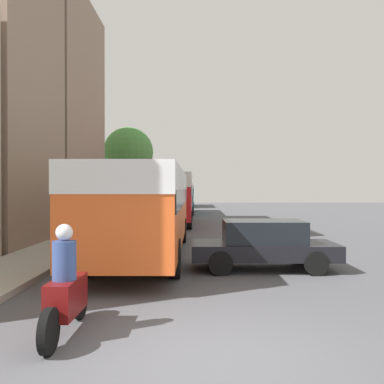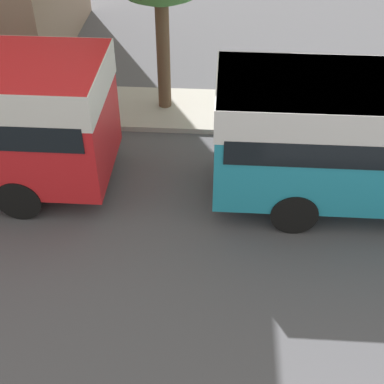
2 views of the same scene
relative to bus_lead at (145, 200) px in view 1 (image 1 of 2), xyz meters
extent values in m
plane|color=#515156|center=(1.85, -8.56, -1.87)|extent=(120.00, 120.00, 0.00)
cube|color=gray|center=(-7.53, 9.99, 4.62)|extent=(6.36, 8.36, 12.98)
cube|color=#EA5B23|center=(0.00, 0.00, -0.19)|extent=(2.52, 11.32, 2.36)
cube|color=white|center=(0.00, 0.00, 0.63)|extent=(2.54, 11.37, 0.71)
cube|color=black|center=(0.00, 0.00, 0.10)|extent=(2.57, 10.86, 0.52)
cylinder|color=black|center=(-1.16, 3.51, -1.37)|extent=(0.28, 1.00, 1.00)
cylinder|color=black|center=(1.16, 3.51, -1.37)|extent=(0.28, 1.00, 1.00)
cylinder|color=black|center=(-1.16, -3.51, -1.37)|extent=(0.28, 1.00, 1.00)
cylinder|color=black|center=(1.16, -3.51, -1.37)|extent=(0.28, 1.00, 1.00)
cube|color=red|center=(0.18, 12.23, -0.07)|extent=(2.57, 9.59, 2.61)
cube|color=white|center=(0.18, 12.23, 0.84)|extent=(2.60, 9.64, 0.78)
cube|color=black|center=(0.18, 12.23, 0.26)|extent=(2.62, 9.21, 0.57)
cylinder|color=black|center=(-1.01, 15.20, -1.37)|extent=(0.28, 1.00, 1.00)
cylinder|color=black|center=(1.36, 15.20, -1.37)|extent=(0.28, 1.00, 1.00)
cylinder|color=black|center=(-1.01, 9.26, -1.37)|extent=(0.28, 1.00, 1.00)
cylinder|color=black|center=(1.36, 9.26, -1.37)|extent=(0.28, 1.00, 1.00)
cube|color=teal|center=(0.29, 23.89, -0.15)|extent=(2.47, 9.02, 2.45)
cube|color=white|center=(0.29, 23.89, 0.71)|extent=(2.50, 9.07, 0.73)
cube|color=black|center=(0.29, 23.89, 0.16)|extent=(2.52, 8.66, 0.54)
cylinder|color=black|center=(-0.85, 26.69, -1.37)|extent=(0.28, 1.00, 1.00)
cylinder|color=black|center=(1.43, 26.69, -1.37)|extent=(0.28, 1.00, 1.00)
cylinder|color=black|center=(-0.85, 21.09, -1.37)|extent=(0.28, 1.00, 1.00)
cylinder|color=black|center=(1.43, 21.09, -1.37)|extent=(0.28, 1.00, 1.00)
cube|color=silver|center=(-0.05, 37.60, -0.02)|extent=(2.46, 9.51, 2.70)
cube|color=#2D569E|center=(-0.05, 37.60, 0.92)|extent=(2.48, 9.56, 0.81)
cube|color=black|center=(-0.05, 37.60, 0.31)|extent=(2.51, 9.13, 0.59)
cylinder|color=black|center=(-1.18, 40.55, -1.37)|extent=(0.28, 1.00, 1.00)
cylinder|color=black|center=(1.08, 40.55, -1.37)|extent=(0.28, 1.00, 1.00)
cylinder|color=black|center=(-1.18, 34.65, -1.37)|extent=(0.28, 1.00, 1.00)
cylinder|color=black|center=(1.08, 34.65, -1.37)|extent=(0.28, 1.00, 1.00)
cube|color=maroon|center=(-0.33, -7.66, -1.28)|extent=(0.38, 1.10, 0.55)
cylinder|color=black|center=(-0.33, -6.86, -1.55)|extent=(0.10, 0.64, 0.64)
cylinder|color=black|center=(-0.33, -8.46, -1.55)|extent=(0.12, 0.64, 0.64)
cylinder|color=#33477F|center=(-0.33, -7.76, -0.70)|extent=(0.36, 0.36, 0.60)
sphere|color=silver|center=(-0.33, -7.76, -0.27)|extent=(0.26, 0.26, 0.26)
cube|color=black|center=(3.58, -2.32, -1.34)|extent=(3.99, 1.80, 0.43)
cube|color=black|center=(3.58, -2.32, -0.81)|extent=(2.20, 1.58, 0.62)
cylinder|color=black|center=(4.82, -1.50, -1.55)|extent=(0.64, 0.22, 0.64)
cylinder|color=black|center=(4.82, -3.15, -1.55)|extent=(0.64, 0.22, 0.64)
cylinder|color=black|center=(2.34, -1.50, -1.55)|extent=(0.64, 0.22, 0.64)
cylinder|color=black|center=(2.34, -3.15, -1.55)|extent=(0.64, 0.22, 0.64)
cylinder|color=#232838|center=(-3.99, 28.39, -1.30)|extent=(0.34, 0.34, 0.84)
cylinder|color=gray|center=(-3.99, 28.39, -0.53)|extent=(0.42, 0.42, 0.70)
sphere|color=tan|center=(-3.99, 28.39, -0.07)|extent=(0.23, 0.23, 0.23)
cylinder|color=brown|center=(-3.36, 17.87, -0.02)|extent=(0.36, 0.36, 3.41)
sphere|color=#47893D|center=(-3.36, 17.87, 3.09)|extent=(3.76, 3.76, 3.76)
camera|label=1|loc=(1.67, -14.26, 0.41)|focal=40.00mm
camera|label=2|loc=(9.90, 19.49, 6.11)|focal=50.00mm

